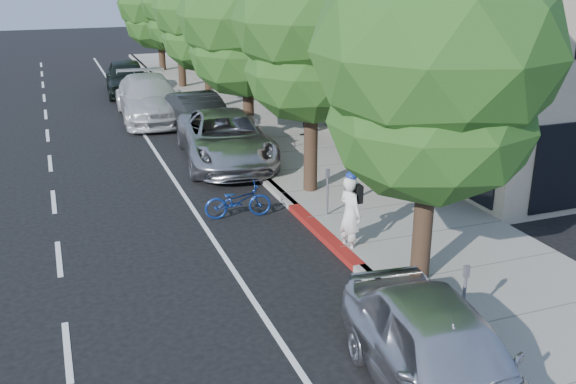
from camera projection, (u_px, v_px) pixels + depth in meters
name	position (u px, v px, depth m)	size (l,w,h in m)	color
ground	(340.00, 253.00, 15.06)	(120.00, 120.00, 0.00)	black
sidewalk	(303.00, 152.00, 22.85)	(4.60, 56.00, 0.15)	gray
curb	(242.00, 158.00, 22.09)	(0.30, 56.00, 0.15)	#9E998E
curb_red_segment	(323.00, 234.00, 15.92)	(0.32, 4.00, 0.15)	maroon
storefront_building	(363.00, 23.00, 32.93)	(10.00, 36.00, 7.00)	beige
street_tree_0	(436.00, 57.00, 12.00)	(4.82, 4.82, 7.74)	black
street_tree_1	(312.00, 24.00, 17.24)	(4.40, 4.40, 7.79)	black
street_tree_2	(247.00, 17.00, 22.62)	(4.97, 4.97, 7.61)	black
street_tree_3	(206.00, 9.00, 27.94)	(4.75, 4.75, 7.40)	black
street_tree_4	(178.00, 4.00, 33.26)	(3.95, 3.95, 7.03)	black
street_tree_5	(159.00, 4.00, 38.66)	(5.00, 5.00, 6.92)	black
cyclist	(350.00, 214.00, 14.87)	(0.67, 0.44, 1.85)	white
bicycle	(238.00, 201.00, 17.02)	(0.62, 1.78, 0.94)	navy
silver_suv	(225.00, 138.00, 21.64)	(2.81, 6.09, 1.69)	#B0AFB4
dark_sedan	(199.00, 115.00, 25.28)	(1.67, 4.78, 1.58)	#212527
white_pickup	(149.00, 98.00, 27.72)	(2.56, 6.30, 1.83)	silver
dark_suv_far	(127.00, 77.00, 33.02)	(2.08, 5.16, 1.76)	black
near_car_a	(442.00, 358.00, 9.64)	(1.94, 4.82, 1.64)	silver
pedestrian	(303.00, 115.00, 24.64)	(0.75, 0.58, 1.54)	black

